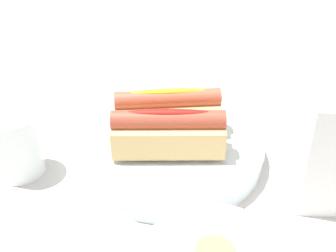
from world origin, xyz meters
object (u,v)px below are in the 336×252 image
object	(u,v)px
serving_bowl	(168,147)
hotdog_front	(168,111)
water_glass	(15,146)
hotdog_back	(168,132)

from	to	relation	value
serving_bowl	hotdog_front	bearing A→B (deg)	-93.17
serving_bowl	water_glass	world-z (taller)	water_glass
serving_bowl	water_glass	xyz separation A→B (m)	(0.21, 0.02, 0.02)
serving_bowl	hotdog_back	bearing A→B (deg)	86.83
serving_bowl	water_glass	bearing A→B (deg)	4.96
water_glass	serving_bowl	bearing A→B (deg)	-175.04
serving_bowl	hotdog_back	distance (m)	0.05
serving_bowl	hotdog_front	world-z (taller)	hotdog_front
serving_bowl	hotdog_front	distance (m)	0.05
hotdog_front	hotdog_back	world-z (taller)	same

